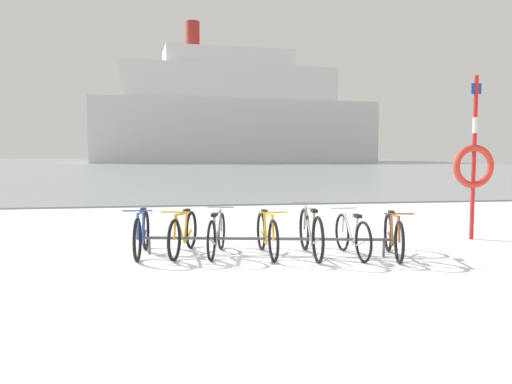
{
  "coord_description": "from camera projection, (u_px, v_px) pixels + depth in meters",
  "views": [
    {
      "loc": [
        -1.57,
        -6.24,
        1.72
      ],
      "look_at": [
        0.13,
        4.8,
        0.83
      ],
      "focal_mm": 36.23,
      "sensor_mm": 36.0,
      "label": 1
    }
  ],
  "objects": [
    {
      "name": "bicycle_4",
      "position": [
        311.0,
        233.0,
        8.43
      ],
      "size": [
        0.46,
        1.79,
        0.85
      ],
      "color": "black",
      "rests_on": "ground"
    },
    {
      "name": "bicycle_3",
      "position": [
        267.0,
        235.0,
        8.45
      ],
      "size": [
        0.46,
        1.64,
        0.78
      ],
      "color": "black",
      "rests_on": "ground"
    },
    {
      "name": "bicycle_5",
      "position": [
        352.0,
        235.0,
        8.42
      ],
      "size": [
        0.46,
        1.6,
        0.76
      ],
      "color": "black",
      "rests_on": "ground"
    },
    {
      "name": "bicycle_2",
      "position": [
        217.0,
        234.0,
        8.51
      ],
      "size": [
        0.54,
        1.58,
        0.77
      ],
      "color": "black",
      "rests_on": "ground"
    },
    {
      "name": "rescue_post",
      "position": [
        474.0,
        163.0,
        9.97
      ],
      "size": [
        0.85,
        0.13,
        3.16
      ],
      "color": "red",
      "rests_on": "ground"
    },
    {
      "name": "ferry_ship",
      "position": [
        233.0,
        116.0,
        81.43
      ],
      "size": [
        44.61,
        15.82,
        21.47
      ],
      "color": "silver",
      "rests_on": "ground"
    },
    {
      "name": "bike_rack",
      "position": [
        265.0,
        239.0,
        8.48
      ],
      "size": [
        4.22,
        0.89,
        0.31
      ],
      "color": "#4C5156",
      "rests_on": "ground"
    },
    {
      "name": "ground",
      "position": [
        190.0,
        166.0,
        59.63
      ],
      "size": [
        80.0,
        132.0,
        0.08
      ],
      "color": "white"
    },
    {
      "name": "bicycle_0",
      "position": [
        142.0,
        234.0,
        8.47
      ],
      "size": [
        0.46,
        1.67,
        0.8
      ],
      "color": "black",
      "rests_on": "ground"
    },
    {
      "name": "bicycle_6",
      "position": [
        393.0,
        236.0,
        8.33
      ],
      "size": [
        0.54,
        1.62,
        0.77
      ],
      "color": "black",
      "rests_on": "ground"
    },
    {
      "name": "bicycle_1",
      "position": [
        183.0,
        234.0,
        8.55
      ],
      "size": [
        0.61,
        1.67,
        0.78
      ],
      "color": "black",
      "rests_on": "ground"
    }
  ]
}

